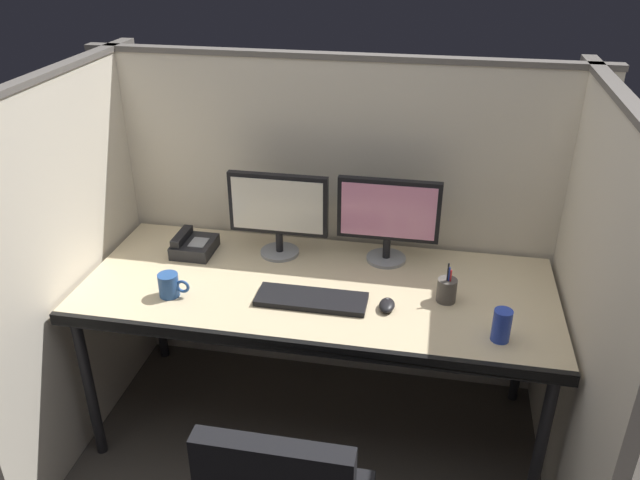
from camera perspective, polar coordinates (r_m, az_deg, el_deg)
The scene contains 13 objects.
ground_plane at distance 2.83m, azimuth -1.42°, elevation -20.16°, with size 8.00×8.00×0.00m, color #423D38.
cubicle_partition_rear at distance 2.94m, azimuth 1.44°, elevation 1.24°, with size 2.21×0.06×1.57m.
cubicle_partition_left at distance 2.82m, azimuth -20.93°, elevation -1.99°, with size 0.06×1.41×1.57m.
cubicle_partition_right at distance 2.50m, azimuth 22.44°, elevation -6.20°, with size 0.06×1.41×1.57m.
desk at distance 2.60m, azimuth -0.26°, elevation -5.12°, with size 1.90×0.80×0.74m.
monitor_left at distance 2.72m, azimuth -3.77°, elevation 2.77°, with size 0.43×0.17×0.37m.
monitor_right at distance 2.67m, azimuth 6.15°, elevation 2.24°, with size 0.43×0.17×0.37m.
keyboard_main at distance 2.47m, azimuth -0.67°, elevation -5.35°, with size 0.43×0.15×0.02m, color black.
computer_mouse at distance 2.44m, azimuth 6.02°, elevation -5.83°, with size 0.06×0.10×0.04m.
pen_cup at distance 2.50m, azimuth 11.29°, elevation -4.42°, with size 0.08×0.08×0.17m.
coffee_mug at distance 2.56m, azimuth -13.34°, elevation -3.96°, with size 0.13×0.08×0.09m.
soda_can at distance 2.33m, azimuth 15.98°, elevation -7.37°, with size 0.07×0.07×0.12m, color #263FB2.
desk_phone at distance 2.86m, azimuth -11.30°, elevation -0.49°, with size 0.17×0.19×0.09m.
Camera 1 is at (0.42, -1.86, 2.09)m, focal length 35.69 mm.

